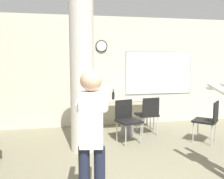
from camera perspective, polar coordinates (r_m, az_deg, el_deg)
The scene contains 9 objects.
wall_back at distance 6.51m, azimuth -0.93°, elevation 4.11°, with size 8.00×0.15×2.80m.
support_pillar at distance 4.62m, azimuth -6.87°, elevation 2.95°, with size 0.44×0.44×2.80m.
folding_table at distance 6.15m, azimuth 2.82°, elevation -2.76°, with size 1.49×0.62×0.74m.
bottle_on_table at distance 6.08m, azimuth 0.29°, elevation -1.37°, with size 0.06×0.06×0.25m.
waste_bin at distance 5.70m, azimuth 3.53°, elevation -8.67°, with size 0.29×0.29×0.37m.
chair_table_front at distance 5.22m, azimuth 3.44°, elevation -6.46°, with size 0.55×0.55×0.87m.
chair_mid_room at distance 5.52m, azimuth 21.22°, elevation -6.19°, with size 0.62×0.62×0.87m.
chair_table_right at distance 5.76m, azimuth 8.27°, elevation -5.26°, with size 0.48×0.48×0.87m.
person_playing_front at distance 2.64m, azimuth -4.67°, elevation -9.96°, with size 0.43×0.66×1.61m.
Camera 1 is at (-1.16, -1.34, 1.71)m, focal length 40.00 mm.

